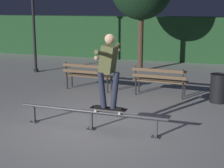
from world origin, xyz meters
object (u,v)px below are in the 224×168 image
object	(u,v)px
park_bench_left_center	(160,79)
trash_can	(219,88)
grind_rail	(91,115)
park_bench_leftmost	(88,74)
lamp_post_left	(33,10)
skateboarder	(109,65)
skateboard	(108,109)

from	to	relation	value
park_bench_left_center	trash_can	bearing A→B (deg)	-2.90
grind_rail	park_bench_left_center	distance (m)	3.34
park_bench_leftmost	lamp_post_left	xyz separation A→B (m)	(-3.23, 2.18, 1.94)
grind_rail	skateboarder	distance (m)	1.19
trash_can	park_bench_left_center	bearing A→B (deg)	177.10
lamp_post_left	park_bench_left_center	bearing A→B (deg)	-21.54
skateboard	lamp_post_left	world-z (taller)	lamp_post_left
grind_rail	trash_can	world-z (taller)	trash_can
skateboarder	lamp_post_left	size ratio (longest dim) A/B	0.40
park_bench_left_center	lamp_post_left	size ratio (longest dim) A/B	0.41
skateboarder	park_bench_left_center	distance (m)	3.38
skateboard	park_bench_left_center	size ratio (longest dim) A/B	0.48
grind_rail	lamp_post_left	xyz separation A→B (m)	(-4.69, 5.41, 2.16)
park_bench_leftmost	park_bench_left_center	xyz separation A→B (m)	(2.29, 0.00, 0.00)
grind_rail	park_bench_left_center	world-z (taller)	park_bench_left_center
skateboarder	grind_rail	bearing A→B (deg)	-180.00
lamp_post_left	skateboarder	bearing A→B (deg)	-46.73
grind_rail	trash_can	size ratio (longest dim) A/B	4.19
park_bench_leftmost	lamp_post_left	bearing A→B (deg)	145.99
skateboard	trash_can	xyz separation A→B (m)	(2.11, 3.15, -0.09)
skateboard	trash_can	size ratio (longest dim) A/B	0.98
grind_rail	skateboard	bearing A→B (deg)	-0.00
skateboarder	lamp_post_left	distance (m)	7.50
skateboarder	park_bench_leftmost	bearing A→B (deg)	119.97
skateboard	lamp_post_left	bearing A→B (deg)	133.25
skateboarder	trash_can	bearing A→B (deg)	56.19
grind_rail	skateboard	world-z (taller)	skateboard
lamp_post_left	park_bench_leftmost	bearing A→B (deg)	-34.01
skateboarder	trash_can	xyz separation A→B (m)	(2.11, 3.15, -1.02)
grind_rail	park_bench_leftmost	world-z (taller)	park_bench_leftmost
skateboard	park_bench_leftmost	bearing A→B (deg)	119.94
grind_rail	skateboarder	size ratio (longest dim) A/B	2.15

